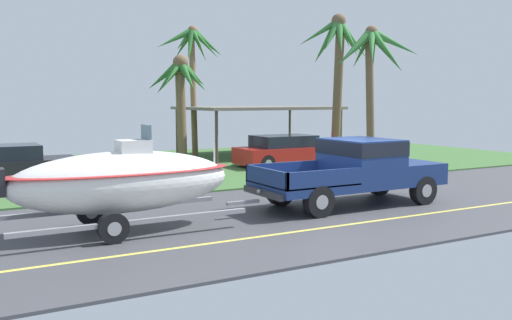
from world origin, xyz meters
TOP-DOWN VIEW (x-y plane):
  - ground at (0.00, 8.38)m, footprint 36.00×22.00m
  - pickup_truck_towing at (1.15, 0.14)m, footprint 5.67×2.12m
  - boat_on_trailer at (-5.57, 0.14)m, footprint 6.24×2.15m
  - parked_sedan_near at (4.13, 8.61)m, footprint 4.56×1.94m
  - parked_sedan_far at (-7.13, 8.80)m, footprint 4.60×1.86m
  - carport_awning at (5.26, 13.14)m, footprint 7.45×5.25m
  - palm_tree_near_left at (6.08, 5.41)m, footprint 3.35×2.65m
  - palm_tree_near_right at (0.43, 11.67)m, footprint 2.68×2.68m
  - palm_tree_mid at (2.37, 14.74)m, footprint 3.64×2.80m
  - palm_tree_far_right at (6.51, 8.26)m, footprint 3.16×3.19m

SIDE VIEW (x-z plane):
  - ground at x=0.00m, z-range -0.07..0.04m
  - parked_sedan_far at x=-7.13m, z-range -0.02..1.36m
  - parked_sedan_near at x=4.13m, z-range -0.02..1.36m
  - pickup_truck_towing at x=1.15m, z-range 0.11..1.94m
  - boat_on_trailer at x=-5.57m, z-range -0.06..2.31m
  - carport_awning at x=5.26m, z-range 1.16..3.72m
  - palm_tree_near_right at x=0.43m, z-range 1.12..6.02m
  - palm_tree_near_left at x=6.08m, z-range 1.63..7.46m
  - palm_tree_far_right at x=6.51m, z-range 1.66..8.34m
  - palm_tree_mid at x=2.37m, z-range 1.90..8.52m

